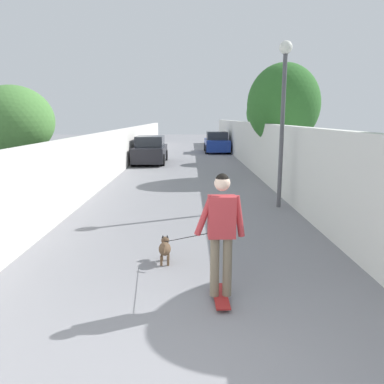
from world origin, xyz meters
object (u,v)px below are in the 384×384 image
Objects in this scene: tree_right_mid at (267,113)px; skateboard at (220,296)px; car_near at (150,150)px; person_skateboarder at (222,225)px; tree_right_distant at (283,105)px; dog at (165,248)px; lamp_post at (284,97)px; tree_left_far at (14,122)px; car_far at (217,143)px.

skateboard is (-17.22, 4.03, -2.75)m from tree_right_mid.
person_skateboarder is at bearing -170.77° from car_near.
dog is (-9.76, 4.40, -2.82)m from tree_right_distant.
tree_right_distant is 5.64m from lamp_post.
tree_left_far is 6.56m from dog.
car_near and car_far have the same top height.
lamp_post is at bearing -20.71° from person_skateboarder.
tree_left_far reaches higher than car_near.
tree_right_distant reaches higher than car_far.
tree_right_distant is 2.72× the size of dog.
car_far is (17.48, -6.94, -1.76)m from tree_left_far.
tree_left_far is at bearing 140.74° from tree_right_mid.
skateboard is (-11.22, 3.51, -3.03)m from tree_right_distant.
tree_left_far is 7.57m from lamp_post.
dog is at bearing 155.74° from tree_right_distant.
tree_right_distant reaches higher than car_near.
lamp_post is (-5.48, 1.34, 0.05)m from tree_right_distant.
person_skateboarder reaches higher than car_near.
tree_right_distant is at bearing -13.71° from lamp_post.
person_skateboarder is (-11.22, 3.51, -1.97)m from tree_right_distant.
tree_right_mid is at bearing -157.66° from car_far.
car_near reaches higher than dog.
tree_right_distant is 12.14m from skateboard.
dog is 0.42× the size of car_near.
skateboard is 1.73m from dog.
skateboard is (-5.72, -5.37, -2.40)m from tree_left_far.
tree_right_mid is at bearing -4.97° from tree_right_distant.
lamp_post reaches higher than car_near.
car_far is (23.21, -1.57, -0.41)m from person_skateboarder.
person_skateboarder is at bearing 162.64° from tree_right_distant.
tree_left_far is 4.31× the size of skateboard.
lamp_post is at bearing -178.03° from car_far.
tree_right_distant is 2.72× the size of person_skateboarder.
tree_right_distant is 1.14× the size of car_near.
person_skateboarder is at bearing -148.74° from dog.
tree_left_far reaches higher than skateboard.
lamp_post is 2.62× the size of person_skateboarder.
tree_right_mid is at bearing -17.34° from dog.
lamp_post is at bearing 170.80° from tree_right_mid.
tree_left_far is (-11.50, 9.40, -0.35)m from tree_right_mid.
car_far is at bearing 9.18° from tree_right_distant.
tree_right_distant reaches higher than lamp_post.
car_near is (10.82, 4.87, -2.43)m from lamp_post.
skateboard is at bearing -14.04° from person_skateboarder.
skateboard is 16.80m from car_near.
car_far is at bearing 1.97° from lamp_post.
dog is (-4.26, -4.48, -2.20)m from tree_left_far.
tree_left_far is 10.46m from tree_right_distant.
dog is at bearing 173.54° from car_far.
tree_left_far is at bearing 121.78° from tree_right_distant.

